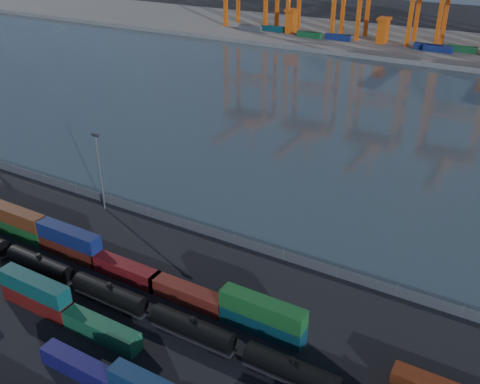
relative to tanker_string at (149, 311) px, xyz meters
The scene contains 10 objects.
ground 4.15m from the tanker_string, 86.88° to the right, with size 700.00×700.00×0.00m, color black.
harbor_water 101.44m from the tanker_string, 89.89° to the left, with size 700.00×700.00×0.00m, color #2E3B42.
far_quay 206.42m from the tanker_string, 89.95° to the left, with size 700.00×70.00×2.00m, color #514F4C.
container_row_mid 11.84m from the tanker_string, 31.28° to the right, with size 142.47×2.62×5.58m.
container_row_north 15.89m from the tanker_string, 155.53° to the left, with size 142.98×2.67×5.69m.
tanker_string is the anchor object (origin of this frame).
waterfront_fence 24.44m from the tanker_string, 89.54° to the left, with size 160.12×0.12×2.20m.
yard_light_mast 37.99m from the tanker_string, 143.05° to the left, with size 1.60×0.40×16.60m.
quay_containers 192.19m from the tanker_string, 93.22° to the left, with size 172.58×10.99×2.60m.
straddle_carriers 196.52m from the tanker_string, 90.67° to the left, with size 140.00×7.00×11.10m.
Camera 1 is at (42.47, -43.10, 54.51)m, focal length 40.00 mm.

